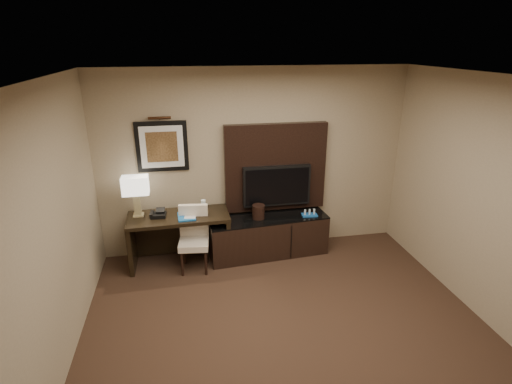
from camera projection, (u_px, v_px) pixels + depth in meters
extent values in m
cube|color=#311F16|center=(299.00, 361.00, 4.01)|extent=(4.50, 5.00, 0.01)
cube|color=silver|center=(313.00, 84.00, 3.06)|extent=(4.50, 5.00, 0.01)
cube|color=gray|center=(255.00, 162.00, 5.83)|extent=(4.50, 0.01, 2.70)
cube|color=gray|center=(32.00, 265.00, 3.15)|extent=(0.01, 5.00, 2.70)
cube|color=black|center=(180.00, 239.00, 5.66)|extent=(1.41, 0.63, 0.74)
cube|color=black|center=(268.00, 236.00, 5.92)|extent=(1.77, 0.62, 0.60)
cube|color=black|center=(275.00, 167.00, 5.86)|extent=(1.50, 0.12, 1.30)
cube|color=black|center=(277.00, 186.00, 5.85)|extent=(1.00, 0.08, 0.60)
cube|color=black|center=(162.00, 147.00, 5.48)|extent=(0.70, 0.04, 0.70)
cylinder|color=#3F2314|center=(159.00, 118.00, 5.31)|extent=(0.04, 0.04, 0.30)
cube|color=#195FA6|center=(187.00, 216.00, 5.47)|extent=(0.25, 0.32, 0.02)
imported|color=#B8A391|center=(184.00, 210.00, 5.44)|extent=(0.16, 0.04, 0.21)
cylinder|color=silver|center=(204.00, 206.00, 5.58)|extent=(0.07, 0.07, 0.19)
cylinder|color=black|center=(258.00, 212.00, 5.76)|extent=(0.22, 0.22, 0.20)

